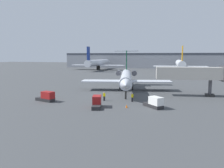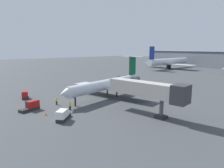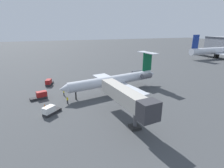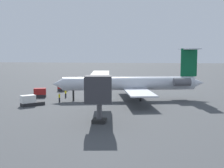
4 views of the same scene
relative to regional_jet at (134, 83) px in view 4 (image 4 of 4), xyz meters
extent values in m
cube|color=#424447|center=(-0.05, -1.60, -3.41)|extent=(400.00, 400.00, 0.10)
cylinder|color=silver|center=(0.21, -0.98, -0.09)|extent=(7.85, 25.43, 2.58)
cone|color=silver|center=(3.05, -14.21, -0.09)|extent=(2.85, 2.66, 2.45)
cone|color=silver|center=(-2.65, 12.35, -0.09)|extent=(2.69, 3.00, 2.19)
cube|color=silver|center=(5.77, 1.24, -1.08)|extent=(10.96, 6.45, 0.24)
cube|color=silver|center=(-5.77, -1.24, -1.08)|extent=(10.96, 6.45, 0.24)
cylinder|color=#595960|center=(0.31, 8.99, 0.31)|extent=(2.14, 3.44, 1.50)
cylinder|color=#595960|center=(-3.97, 8.08, 0.31)|extent=(2.14, 3.44, 1.50)
cube|color=#0C5933|center=(-2.25, 10.49, 3.91)|extent=(0.91, 3.18, 5.43)
cube|color=silver|center=(-2.25, 10.49, 6.53)|extent=(7.15, 3.77, 0.20)
cylinder|color=black|center=(2.46, -11.47, -2.37)|extent=(0.36, 0.36, 1.98)
cylinder|color=black|center=(1.35, 1.31, -2.37)|extent=(0.36, 0.36, 1.98)
cylinder|color=black|center=(-1.77, 0.64, -2.37)|extent=(0.36, 0.36, 1.98)
cube|color=#B7B2A8|center=(15.25, -3.99, 1.53)|extent=(15.27, 4.73, 2.60)
cube|color=#333338|center=(22.30, -2.97, 1.53)|extent=(2.83, 3.51, 3.20)
cylinder|color=#4C4C51|center=(18.97, -3.45, -1.56)|extent=(0.70, 0.70, 3.58)
cube|color=#262626|center=(18.97, -3.45, -3.11)|extent=(1.80, 1.80, 0.50)
cube|color=black|center=(4.23, -13.67, -2.93)|extent=(0.35, 0.29, 0.85)
cube|color=yellow|center=(4.23, -13.67, -2.21)|extent=(0.44, 0.32, 0.60)
sphere|color=tan|center=(4.23, -13.67, -1.79)|extent=(0.24, 0.24, 0.24)
cube|color=black|center=(-1.18, -14.10, -2.93)|extent=(0.33, 0.26, 0.85)
cube|color=yellow|center=(-1.18, -14.10, -2.21)|extent=(0.41, 0.28, 0.60)
sphere|color=tan|center=(-1.18, -14.10, -1.79)|extent=(0.24, 0.24, 0.24)
cube|color=#262628|center=(-11.92, -17.60, -3.06)|extent=(4.23, 2.47, 0.60)
cube|color=maroon|center=(-11.15, -17.82, -2.11)|extent=(2.70, 2.02, 1.30)
cube|color=#262628|center=(-0.54, -20.19, -3.06)|extent=(2.47, 4.23, 0.60)
cube|color=maroon|center=(-0.76, -19.42, -2.11)|extent=(2.02, 2.70, 1.30)
cube|color=#262628|center=(8.42, -17.15, -3.06)|extent=(3.76, 3.87, 0.60)
cube|color=white|center=(8.97, -17.74, -2.11)|extent=(2.66, 2.71, 1.30)
cone|color=orange|center=(4.26, -18.74, -3.08)|extent=(0.36, 0.36, 0.55)
camera|label=1|loc=(12.15, -55.01, 5.36)|focal=36.43mm
camera|label=2|loc=(40.33, -32.47, 9.08)|focal=32.80mm
camera|label=3|loc=(43.78, -16.08, 13.77)|focal=28.59mm
camera|label=4|loc=(56.23, 3.30, 5.89)|focal=46.84mm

